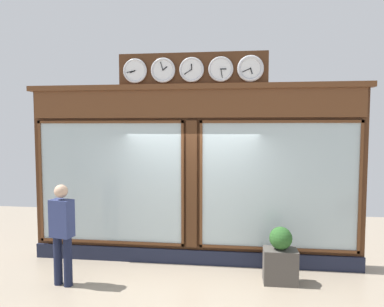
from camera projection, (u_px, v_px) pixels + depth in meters
name	position (u px, v px, depth m)	size (l,w,h in m)	color
shop_facade	(193.00, 173.00, 6.81)	(6.43, 0.42, 4.00)	#4C2B16
pedestrian	(62.00, 230.00, 5.83)	(0.40, 0.29, 1.69)	#191E38
planter_box	(280.00, 266.00, 5.95)	(0.56, 0.36, 0.58)	#4C4742
planter_shrub	(281.00, 238.00, 5.92)	(0.38, 0.38, 0.38)	#285623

